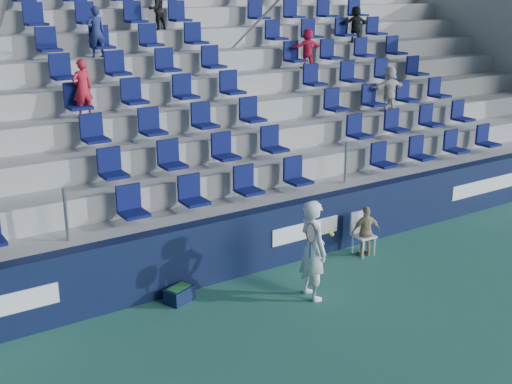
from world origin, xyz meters
The scene contains 7 objects.
ground centered at (0.00, 0.00, 0.00)m, with size 70.00×70.00×0.00m, color #2B6651.
sponsor_wall centered at (0.00, 3.15, 0.60)m, with size 24.00×0.32×1.20m.
grandstand centered at (0.00, 8.24, 2.13)m, with size 24.00×8.17×6.63m.
tennis_player centered at (0.60, 1.63, 0.90)m, with size 0.69×0.69×1.79m.
line_judge_chair centered at (2.65, 2.64, 0.50)m, with size 0.41×0.42×0.88m.
line_judge centered at (2.65, 2.50, 0.52)m, with size 0.61×0.26×1.05m, color tan.
ball_bin centered at (-1.42, 2.75, 0.15)m, with size 0.57×0.47×0.27m.
Camera 1 is at (-5.81, -6.37, 5.19)m, focal length 45.00 mm.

